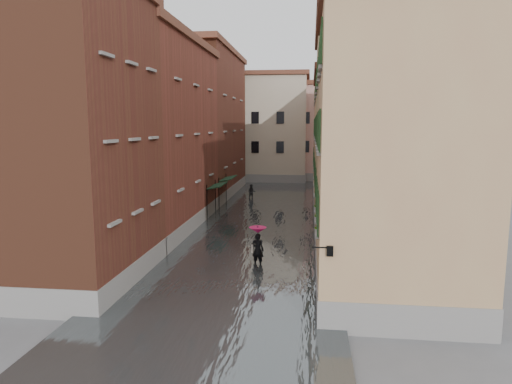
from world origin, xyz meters
The scene contains 16 objects.
ground centered at (0.00, 0.00, 0.00)m, with size 120.00×120.00×0.00m, color #5A5B5D.
floodwater centered at (0.00, 13.00, 0.10)m, with size 10.00×60.00×0.20m, color #494F51.
building_left_near centered at (-7.00, -2.00, 6.50)m, with size 6.00×8.00×13.00m, color brown.
building_left_mid centered at (-7.00, 9.00, 6.25)m, with size 6.00×14.00×12.50m, color maroon.
building_left_far centered at (-7.00, 24.00, 7.00)m, with size 6.00×16.00×14.00m, color brown.
building_right_near centered at (7.00, -2.00, 5.75)m, with size 6.00×8.00×11.50m, color #AB7C58.
building_right_mid centered at (7.00, 9.00, 6.50)m, with size 6.00×14.00×13.00m, color #9A825D.
building_right_far centered at (7.00, 24.00, 5.75)m, with size 6.00×16.00×11.50m, color #AB7C58.
building_end_cream centered at (-3.00, 38.00, 6.50)m, with size 12.00×9.00×13.00m, color #BAAD94.
building_end_pink centered at (6.00, 40.00, 6.00)m, with size 10.00×9.00×12.00m, color tan.
awning_near centered at (-3.49, 13.12, 2.47)m, with size 1.09×3.08×2.80m.
awning_far centered at (-3.48, 17.74, 2.48)m, with size 1.09×3.35×2.80m.
wall_lantern centered at (4.33, -6.00, 3.01)m, with size 0.71×0.22×0.35m.
window_planters centered at (4.12, -1.80, 3.51)m, with size 0.59×5.54×0.84m.
pedestrian_main centered at (1.05, 1.28, 1.22)m, with size 0.92×0.92×2.06m.
pedestrian_far centered at (-1.92, 21.78, 0.77)m, with size 0.75×0.58×1.54m, color black.
Camera 1 is at (3.65, -21.10, 7.22)m, focal length 32.00 mm.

